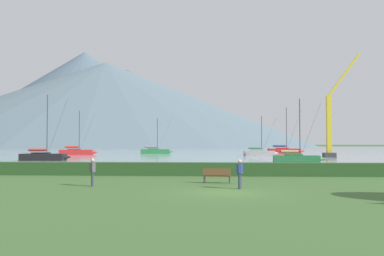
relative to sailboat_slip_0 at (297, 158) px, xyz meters
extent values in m
plane|color=#3D602D|center=(-9.92, -33.51, -0.56)|extent=(1000.00, 1000.00, 0.00)
cube|color=#8C9EA3|center=(-9.92, 103.49, -0.56)|extent=(320.00, 246.00, 0.00)
cube|color=#284C23|center=(-9.92, -22.51, -0.05)|extent=(80.00, 1.20, 1.02)
cube|color=#236B38|center=(-0.09, 0.00, -0.10)|extent=(5.92, 2.27, 0.92)
cone|color=#236B38|center=(3.24, -0.15, -0.10)|extent=(1.04, 0.83, 0.78)
cube|color=#206032|center=(-0.42, 0.02, 0.23)|extent=(2.23, 1.50, 0.58)
cylinder|color=#333338|center=(0.41, -0.02, 3.86)|extent=(0.12, 0.12, 7.83)
cylinder|color=#333338|center=(-0.90, 0.04, 0.86)|extent=(2.63, 0.22, 0.10)
cylinder|color=tan|center=(-0.90, 0.04, 0.86)|extent=(2.25, 0.47, 0.37)
cylinder|color=#333338|center=(1.78, -0.08, 3.66)|extent=(2.77, 0.16, 7.44)
cube|color=red|center=(-40.31, 31.83, -0.02)|extent=(7.13, 3.37, 1.08)
cone|color=red|center=(-36.45, 32.44, -0.02)|extent=(1.30, 1.08, 0.91)
cube|color=#A52020|center=(-40.70, 31.77, 0.37)|extent=(2.77, 2.02, 0.68)
cylinder|color=#333338|center=(-39.73, 31.92, 4.42)|extent=(0.14, 0.14, 8.78)
cylinder|color=#333338|center=(-41.25, 31.69, 1.10)|extent=(3.06, 0.59, 0.12)
cylinder|color=red|center=(-41.25, 31.69, 1.10)|extent=(2.65, 0.83, 0.43)
cylinder|color=#333338|center=(-38.14, 32.17, 4.20)|extent=(3.22, 0.53, 8.36)
cube|color=#9E9EA3|center=(-2.13, 28.10, -0.08)|extent=(6.08, 2.22, 0.95)
cone|color=#9E9EA3|center=(1.31, 28.19, -0.08)|extent=(1.05, 0.83, 0.80)
cube|color=gray|center=(-2.47, 28.09, 0.26)|extent=(2.27, 1.50, 0.60)
cylinder|color=#333338|center=(-1.61, 28.11, 3.63)|extent=(0.12, 0.12, 7.33)
cylinder|color=#333338|center=(-2.97, 28.08, 0.91)|extent=(2.71, 0.17, 0.10)
cylinder|color=#2D7542|center=(-2.97, 28.08, 0.91)|extent=(2.31, 0.44, 0.38)
cylinder|color=#333338|center=(-0.19, 28.15, 3.44)|extent=(2.86, 0.10, 6.98)
cube|color=black|center=(-35.51, 3.63, -0.06)|extent=(6.35, 2.33, 0.99)
cone|color=black|center=(-31.91, 3.73, -0.06)|extent=(1.10, 0.87, 0.84)
cube|color=black|center=(-35.87, 3.62, 0.30)|extent=(2.38, 1.57, 0.63)
cylinder|color=#333338|center=(-34.97, 3.65, 4.46)|extent=(0.13, 0.13, 8.96)
cylinder|color=#333338|center=(-36.38, 3.61, 0.97)|extent=(2.83, 0.19, 0.11)
cylinder|color=red|center=(-36.38, 3.61, 0.97)|extent=(2.42, 0.46, 0.40)
cylinder|color=#333338|center=(-33.49, 3.69, 4.24)|extent=(2.99, 0.11, 8.52)
cube|color=#236B38|center=(-24.93, 41.41, -0.04)|extent=(6.94, 3.49, 1.04)
cone|color=#236B38|center=(-21.21, 42.13, -0.04)|extent=(1.28, 1.09, 0.89)
cube|color=#206032|center=(-25.30, 41.33, 0.34)|extent=(2.72, 2.03, 0.66)
cylinder|color=#333338|center=(-24.37, 41.51, 3.87)|extent=(0.13, 0.13, 7.71)
cylinder|color=#333338|center=(-25.83, 41.23, 1.05)|extent=(2.95, 0.68, 0.11)
cylinder|color=gray|center=(-25.83, 41.23, 1.05)|extent=(2.57, 0.89, 0.42)
cylinder|color=#333338|center=(-22.83, 41.81, 3.67)|extent=(3.10, 0.63, 7.33)
cube|color=red|center=(5.38, 44.89, 0.03)|extent=(7.46, 2.60, 1.17)
cone|color=red|center=(9.64, 44.92, 0.03)|extent=(1.28, 1.00, 1.00)
cube|color=#A52020|center=(4.96, 44.89, 0.45)|extent=(2.78, 1.80, 0.74)
cylinder|color=#333338|center=(6.02, 44.89, 5.23)|extent=(0.15, 0.15, 10.30)
cylinder|color=#333338|center=(4.35, 44.88, 1.25)|extent=(3.35, 0.15, 0.13)
cylinder|color=#2847A3|center=(4.35, 44.88, 1.25)|extent=(2.85, 0.49, 0.47)
cylinder|color=#333338|center=(7.78, 44.90, 4.97)|extent=(3.54, 0.05, 9.79)
cube|color=brown|center=(-10.40, -28.47, -0.11)|extent=(1.80, 0.58, 0.06)
cube|color=brown|center=(-10.42, -28.66, 0.16)|extent=(1.78, 0.26, 0.45)
cylinder|color=#333338|center=(-9.59, -28.37, -0.34)|extent=(0.08, 0.08, 0.45)
cylinder|color=#333338|center=(-11.19, -28.25, -0.34)|extent=(0.08, 0.08, 0.45)
cylinder|color=#333338|center=(-9.61, -28.70, -0.34)|extent=(0.08, 0.08, 0.45)
cylinder|color=#333338|center=(-11.22, -28.57, -0.34)|extent=(0.08, 0.08, 0.45)
cylinder|color=#2D3347|center=(-17.77, -30.98, -0.14)|extent=(0.14, 0.14, 0.85)
cylinder|color=#2D3347|center=(-17.82, -30.80, -0.14)|extent=(0.14, 0.14, 0.85)
cylinder|color=#4C4C51|center=(-17.79, -30.89, 0.56)|extent=(0.36, 0.36, 0.55)
cylinder|color=#4C4C51|center=(-17.73, -31.12, 0.59)|extent=(0.09, 0.09, 0.50)
cylinder|color=#4C4C51|center=(-17.86, -30.66, 0.59)|extent=(0.09, 0.09, 0.50)
sphere|color=tan|center=(-17.79, -30.89, 0.98)|extent=(0.22, 0.22, 0.22)
cylinder|color=#2D3347|center=(-9.15, -31.85, -0.14)|extent=(0.14, 0.14, 0.85)
cylinder|color=#2D3347|center=(-9.10, -31.68, -0.14)|extent=(0.14, 0.14, 0.85)
cylinder|color=navy|center=(-9.12, -31.77, 0.56)|extent=(0.36, 0.36, 0.55)
cylinder|color=navy|center=(-9.19, -32.00, 0.59)|extent=(0.09, 0.09, 0.50)
cylinder|color=navy|center=(-9.05, -31.54, 0.59)|extent=(0.09, 0.09, 0.50)
sphere|color=tan|center=(-9.12, -31.77, 0.98)|extent=(0.22, 0.22, 0.22)
cube|color=#333338|center=(9.43, 20.09, -0.16)|extent=(2.00, 2.00, 0.80)
cube|color=gold|center=(9.43, 20.09, 5.27)|extent=(0.80, 0.80, 10.06)
cube|color=gold|center=(12.19, 20.09, 14.12)|extent=(5.82, 0.36, 7.85)
cone|color=#425666|center=(-171.53, 359.46, 20.91)|extent=(296.69, 296.69, 42.95)
cone|color=slate|center=(-93.16, 248.78, 30.54)|extent=(302.51, 302.51, 62.20)
cone|color=#4C6070|center=(-112.66, 259.51, 35.79)|extent=(209.05, 209.05, 72.71)
cone|color=#425666|center=(-95.16, 330.06, 34.99)|extent=(261.89, 261.89, 71.10)
camera|label=1|loc=(-10.37, -55.39, 2.03)|focal=39.13mm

